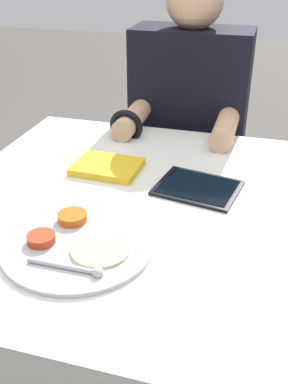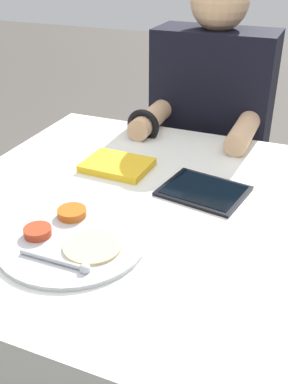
{
  "view_description": "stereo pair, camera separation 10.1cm",
  "coord_description": "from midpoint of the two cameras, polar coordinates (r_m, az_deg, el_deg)",
  "views": [
    {
      "loc": [
        0.26,
        -0.9,
        1.27
      ],
      "look_at": [
        0.02,
        -0.05,
        0.77
      ],
      "focal_mm": 42.0,
      "sensor_mm": 36.0,
      "label": 1
    },
    {
      "loc": [
        0.36,
        -0.87,
        1.27
      ],
      "look_at": [
        0.02,
        -0.05,
        0.77
      ],
      "focal_mm": 42.0,
      "sensor_mm": 36.0,
      "label": 2
    }
  ],
  "objects": [
    {
      "name": "dining_table",
      "position": [
        1.31,
        -2.53,
        -14.83
      ],
      "size": [
        0.99,
        0.98,
        0.71
      ],
      "color": "silver",
      "rests_on": "ground_plane"
    },
    {
      "name": "thali_tray",
      "position": [
        0.96,
        -11.5,
        -6.41
      ],
      "size": [
        0.32,
        0.32,
        0.03
      ],
      "color": "#B7BABF",
      "rests_on": "dining_table"
    },
    {
      "name": "red_notebook",
      "position": [
        1.25,
        -7.02,
        3.09
      ],
      "size": [
        0.18,
        0.14,
        0.02
      ],
      "color": "silver",
      "rests_on": "dining_table"
    },
    {
      "name": "tablet_device",
      "position": [
        1.15,
        4.35,
        0.5
      ],
      "size": [
        0.23,
        0.2,
        0.01
      ],
      "color": "black",
      "rests_on": "dining_table"
    },
    {
      "name": "person_diner",
      "position": [
        1.73,
        3.77,
        5.06
      ],
      "size": [
        0.41,
        0.43,
        1.19
      ],
      "color": "black",
      "rests_on": "ground_plane"
    }
  ]
}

